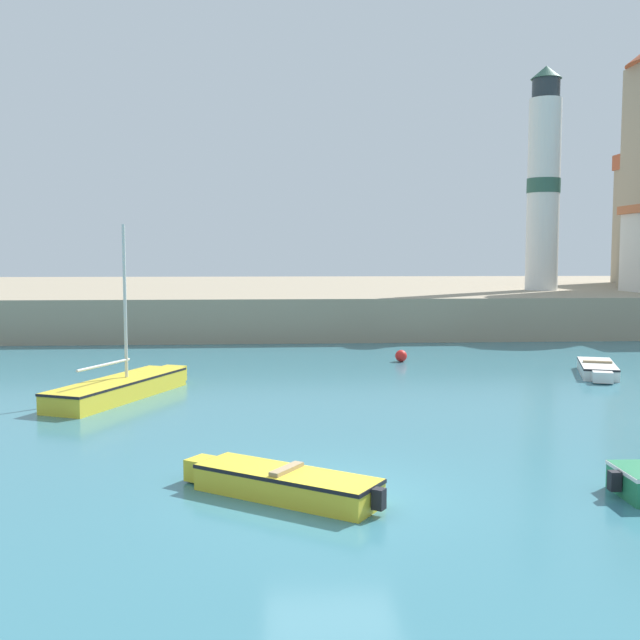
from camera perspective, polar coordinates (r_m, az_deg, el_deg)
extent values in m
plane|color=teal|center=(14.31, 0.88, -13.18)|extent=(200.00, 200.00, 0.00)
cube|color=gray|center=(57.56, -2.71, 1.65)|extent=(120.00, 40.00, 2.25)
cube|color=yellow|center=(14.09, -2.56, -12.41)|extent=(3.50, 2.86, 0.50)
cube|color=yellow|center=(15.23, -8.98, -11.13)|extent=(0.71, 0.73, 0.42)
cube|color=black|center=(14.03, -2.56, -11.60)|extent=(3.53, 2.89, 0.07)
cube|color=#997F5B|center=(14.01, -2.56, -11.28)|extent=(0.66, 0.84, 0.08)
cube|color=black|center=(13.18, 4.51, -13.43)|extent=(0.28, 0.28, 0.36)
cube|color=white|center=(29.82, 20.37, -3.51)|extent=(2.24, 3.57, 0.44)
cube|color=white|center=(27.90, 20.73, -4.08)|extent=(0.81, 0.73, 0.38)
cube|color=black|center=(29.80, 20.38, -3.16)|extent=(2.26, 3.60, 0.07)
cube|color=#997F5B|center=(29.79, 20.39, -3.01)|extent=(1.04, 0.52, 0.08)
cube|color=black|center=(15.07, 21.52, -11.33)|extent=(0.20, 0.20, 0.36)
cube|color=yellow|center=(24.18, -15.07, -5.09)|extent=(3.60, 5.80, 0.61)
cube|color=yellow|center=(26.80, -11.19, -4.03)|extent=(0.99, 0.91, 0.52)
cube|color=black|center=(24.13, -15.09, -4.47)|extent=(3.64, 5.86, 0.07)
cylinder|color=silver|center=(24.21, -14.64, 1.39)|extent=(0.10, 0.10, 4.80)
cylinder|color=silver|center=(23.47, -16.11, -3.30)|extent=(1.10, 2.38, 0.08)
sphere|color=red|center=(31.52, 6.20, -2.73)|extent=(0.49, 0.49, 0.49)
cylinder|color=silver|center=(49.46, 16.65, 9.08)|extent=(2.00, 2.00, 11.86)
cylinder|color=#2D5647|center=(49.51, 16.67, 9.77)|extent=(2.06, 2.06, 0.90)
cylinder|color=#262D33|center=(50.37, 16.84, 16.51)|extent=(1.70, 1.70, 1.20)
cone|color=#2D5647|center=(50.59, 16.87, 17.62)|extent=(1.90, 1.90, 0.80)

